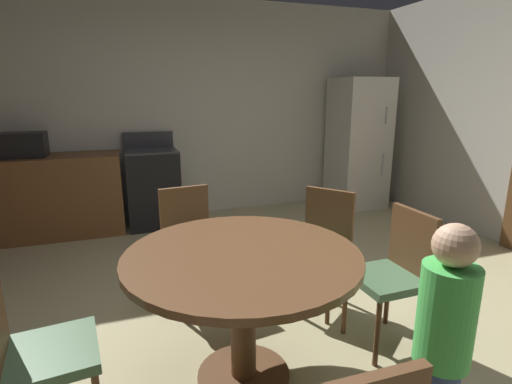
% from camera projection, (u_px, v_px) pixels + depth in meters
% --- Properties ---
extents(ground_plane, '(14.00, 14.00, 0.00)m').
position_uv_depth(ground_plane, '(273.00, 334.00, 2.61)').
color(ground_plane, tan).
extents(wall_back, '(6.13, 0.12, 2.70)m').
position_uv_depth(wall_back, '(189.00, 110.00, 5.01)').
color(wall_back, beige).
rests_on(wall_back, ground).
extents(kitchen_counter, '(1.88, 0.60, 0.90)m').
position_uv_depth(kitchen_counter, '(32.00, 198.00, 4.28)').
color(kitchen_counter, brown).
rests_on(kitchen_counter, ground).
extents(oven_range, '(0.60, 0.60, 1.10)m').
position_uv_depth(oven_range, '(153.00, 187.00, 4.69)').
color(oven_range, black).
rests_on(oven_range, ground).
extents(refrigerator, '(0.68, 0.68, 1.76)m').
position_uv_depth(refrigerator, '(358.00, 144.00, 5.43)').
color(refrigerator, silver).
rests_on(refrigerator, ground).
extents(microwave, '(0.44, 0.32, 0.26)m').
position_uv_depth(microwave, '(23.00, 145.00, 4.14)').
color(microwave, black).
rests_on(microwave, kitchen_counter).
extents(dining_table, '(1.24, 1.24, 0.76)m').
position_uv_depth(dining_table, '(243.00, 279.00, 2.07)').
color(dining_table, brown).
rests_on(dining_table, ground).
extents(chair_northeast, '(0.56, 0.56, 0.87)m').
position_uv_depth(chair_northeast, '(322.00, 241.00, 2.89)').
color(chair_northeast, brown).
rests_on(chair_northeast, ground).
extents(chair_east, '(0.41, 0.41, 0.87)m').
position_uv_depth(chair_east, '(395.00, 269.00, 2.43)').
color(chair_east, brown).
rests_on(chair_east, ground).
extents(chair_west, '(0.44, 0.44, 0.87)m').
position_uv_depth(chair_west, '(30.00, 349.00, 1.67)').
color(chair_west, brown).
rests_on(chair_west, ground).
extents(chair_north, '(0.44, 0.44, 0.87)m').
position_uv_depth(chair_north, '(190.00, 237.00, 2.96)').
color(chair_north, brown).
rests_on(chair_north, ground).
extents(person_child, '(0.31, 0.31, 1.09)m').
position_uv_depth(person_child, '(442.00, 344.00, 1.58)').
color(person_child, '#3D4C84').
rests_on(person_child, ground).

